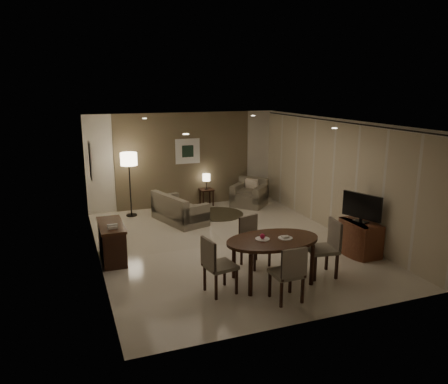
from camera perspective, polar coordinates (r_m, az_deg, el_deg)
name	(u,v)px	position (r m, az deg, el deg)	size (l,w,h in m)	color
room_shell	(221,181)	(9.77, -0.41, 1.40)	(5.50, 7.00, 2.70)	beige
taupe_accent	(184,160)	(12.66, -5.22, 4.21)	(3.96, 0.03, 2.70)	brown
curtain_wall	(333,177)	(10.65, 14.03, 1.85)	(0.08, 6.70, 2.58)	beige
curtain_rod	(336,121)	(10.46, 14.46, 8.94)	(0.03, 0.03, 6.80)	black
art_back_frame	(188,151)	(12.63, -4.78, 5.34)	(0.72, 0.03, 0.72)	silver
art_back_canvas	(188,151)	(12.61, -4.76, 5.33)	(0.34, 0.01, 0.34)	black
art_left_frame	(90,161)	(9.91, -17.04, 3.91)	(0.03, 0.60, 0.80)	silver
art_left_canvas	(91,161)	(9.91, -16.96, 3.92)	(0.01, 0.46, 0.64)	gray
downlight_nl	(186,134)	(7.06, -5.01, 7.54)	(0.10, 0.10, 0.01)	white
downlight_nr	(335,128)	(8.26, 14.24, 8.08)	(0.10, 0.10, 0.01)	white
downlight_fl	(144,118)	(10.56, -10.35, 9.44)	(0.10, 0.10, 0.01)	white
downlight_fr	(253,116)	(11.40, 3.84, 9.93)	(0.10, 0.10, 0.01)	white
console_desk	(112,242)	(9.13, -14.43, -6.32)	(0.48, 1.20, 0.75)	#402814
telephone	(112,226)	(8.72, -14.37, -4.34)	(0.20, 0.14, 0.09)	white
tv_cabinet	(360,238)	(9.58, 17.36, -5.73)	(0.48, 0.90, 0.70)	brown
flat_tv	(362,207)	(9.37, 17.55, -1.88)	(0.06, 0.88, 0.60)	black
dining_table	(272,260)	(7.94, 6.32, -8.86)	(1.71, 1.07, 0.80)	#402814
chair_near	(286,272)	(7.28, 8.15, -10.35)	(0.47, 0.47, 0.97)	#766C5A
chair_far	(256,242)	(8.54, 4.15, -6.54)	(0.47, 0.47, 0.97)	#766C5A
chair_left	(220,265)	(7.46, -0.48, -9.53)	(0.48, 0.48, 0.99)	#766C5A
chair_right	(322,249)	(8.28, 12.65, -7.22)	(0.51, 0.51, 1.05)	#766C5A
plate_a	(262,239)	(7.76, 5.04, -6.13)	(0.26, 0.26, 0.02)	white
plate_b	(285,238)	(7.85, 8.01, -5.98)	(0.26, 0.26, 0.02)	white
fruit_apple	(262,236)	(7.74, 5.05, -5.76)	(0.09, 0.09, 0.09)	#C61642
napkin	(285,237)	(7.84, 8.01, -5.82)	(0.12, 0.08, 0.03)	white
round_rug	(218,214)	(11.99, -0.78, -2.89)	(1.38, 1.38, 0.01)	#3F3523
sofa	(180,208)	(11.31, -5.81, -2.06)	(0.79, 1.58, 0.74)	#766C5A
armchair	(249,193)	(12.74, 3.31, -0.09)	(0.89, 0.84, 0.79)	#766C5A
side_table	(207,197)	(12.84, -2.30, -0.67)	(0.38, 0.38, 0.48)	black
table_lamp	(206,181)	(12.73, -2.32, 1.47)	(0.22, 0.22, 0.50)	#FFEAC1
floor_lamp	(130,185)	(11.91, -12.17, 0.94)	(0.44, 0.44, 1.72)	#FFE5B7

